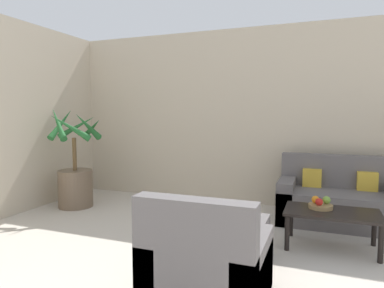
{
  "coord_description": "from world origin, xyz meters",
  "views": [
    {
      "loc": [
        0.41,
        1.1,
        1.41
      ],
      "look_at": [
        -1.2,
        5.33,
        1.0
      ],
      "focal_mm": 32.0,
      "sensor_mm": 36.0,
      "label": 1
    }
  ],
  "objects_px": {
    "apple_red": "(319,202)",
    "armchair": "(208,268)",
    "potted_palm": "(75,175)",
    "orange_fruit": "(315,200)",
    "apple_green": "(327,200)",
    "fruit_bowl": "(321,206)",
    "sofa_loveseat": "(339,201)",
    "coffee_table": "(332,216)",
    "ottoman": "(237,238)"
  },
  "relations": [
    {
      "from": "apple_red",
      "to": "armchair",
      "type": "xyz_separation_m",
      "value": [
        -0.75,
        -1.47,
        -0.2
      ]
    },
    {
      "from": "potted_palm",
      "to": "orange_fruit",
      "type": "relative_size",
      "value": 18.59
    },
    {
      "from": "apple_green",
      "to": "fruit_bowl",
      "type": "bearing_deg",
      "value": -139.46
    },
    {
      "from": "fruit_bowl",
      "to": "sofa_loveseat",
      "type": "bearing_deg",
      "value": 75.63
    },
    {
      "from": "potted_palm",
      "to": "sofa_loveseat",
      "type": "height_order",
      "value": "potted_palm"
    },
    {
      "from": "sofa_loveseat",
      "to": "armchair",
      "type": "height_order",
      "value": "armchair"
    },
    {
      "from": "potted_palm",
      "to": "sofa_loveseat",
      "type": "relative_size",
      "value": 1.02
    },
    {
      "from": "armchair",
      "to": "orange_fruit",
      "type": "bearing_deg",
      "value": 65.3
    },
    {
      "from": "apple_green",
      "to": "orange_fruit",
      "type": "xyz_separation_m",
      "value": [
        -0.11,
        -0.02,
        -0.0
      ]
    },
    {
      "from": "sofa_loveseat",
      "to": "potted_palm",
      "type": "bearing_deg",
      "value": -171.42
    },
    {
      "from": "potted_palm",
      "to": "fruit_bowl",
      "type": "xyz_separation_m",
      "value": [
        3.46,
        -0.29,
        -0.06
      ]
    },
    {
      "from": "coffee_table",
      "to": "apple_green",
      "type": "distance_m",
      "value": 0.19
    },
    {
      "from": "potted_palm",
      "to": "orange_fruit",
      "type": "bearing_deg",
      "value": -4.37
    },
    {
      "from": "potted_palm",
      "to": "armchair",
      "type": "relative_size",
      "value": 1.76
    },
    {
      "from": "sofa_loveseat",
      "to": "apple_red",
      "type": "xyz_separation_m",
      "value": [
        -0.23,
        -0.9,
        0.19
      ]
    },
    {
      "from": "apple_red",
      "to": "apple_green",
      "type": "height_order",
      "value": "apple_green"
    },
    {
      "from": "sofa_loveseat",
      "to": "ottoman",
      "type": "xyz_separation_m",
      "value": [
        -0.97,
        -1.51,
        -0.09
      ]
    },
    {
      "from": "fruit_bowl",
      "to": "armchair",
      "type": "relative_size",
      "value": 0.29
    },
    {
      "from": "fruit_bowl",
      "to": "apple_red",
      "type": "bearing_deg",
      "value": -106.36
    },
    {
      "from": "sofa_loveseat",
      "to": "apple_green",
      "type": "relative_size",
      "value": 17.85
    },
    {
      "from": "coffee_table",
      "to": "orange_fruit",
      "type": "bearing_deg",
      "value": 150.33
    },
    {
      "from": "apple_green",
      "to": "orange_fruit",
      "type": "bearing_deg",
      "value": -170.49
    },
    {
      "from": "ottoman",
      "to": "fruit_bowl",
      "type": "bearing_deg",
      "value": 41.8
    },
    {
      "from": "fruit_bowl",
      "to": "apple_green",
      "type": "distance_m",
      "value": 0.1
    },
    {
      "from": "sofa_loveseat",
      "to": "apple_green",
      "type": "bearing_deg",
      "value": -101.29
    },
    {
      "from": "sofa_loveseat",
      "to": "apple_red",
      "type": "height_order",
      "value": "sofa_loveseat"
    },
    {
      "from": "coffee_table",
      "to": "ottoman",
      "type": "xyz_separation_m",
      "value": [
        -0.86,
        -0.61,
        -0.14
      ]
    },
    {
      "from": "fruit_bowl",
      "to": "armchair",
      "type": "xyz_separation_m",
      "value": [
        -0.77,
        -1.52,
        -0.14
      ]
    },
    {
      "from": "potted_palm",
      "to": "fruit_bowl",
      "type": "height_order",
      "value": "potted_palm"
    },
    {
      "from": "coffee_table",
      "to": "armchair",
      "type": "height_order",
      "value": "armchair"
    },
    {
      "from": "potted_palm",
      "to": "fruit_bowl",
      "type": "bearing_deg",
      "value": -4.8
    },
    {
      "from": "sofa_loveseat",
      "to": "coffee_table",
      "type": "xyz_separation_m",
      "value": [
        -0.1,
        -0.91,
        0.05
      ]
    },
    {
      "from": "armchair",
      "to": "fruit_bowl",
      "type": "bearing_deg",
      "value": 63.22
    },
    {
      "from": "apple_green",
      "to": "coffee_table",
      "type": "bearing_deg",
      "value": -64.11
    },
    {
      "from": "sofa_loveseat",
      "to": "fruit_bowl",
      "type": "bearing_deg",
      "value": -104.37
    },
    {
      "from": "coffee_table",
      "to": "orange_fruit",
      "type": "relative_size",
      "value": 11.61
    },
    {
      "from": "sofa_loveseat",
      "to": "orange_fruit",
      "type": "relative_size",
      "value": 18.24
    },
    {
      "from": "armchair",
      "to": "ottoman",
      "type": "xyz_separation_m",
      "value": [
        0.02,
        0.85,
        -0.07
      ]
    },
    {
      "from": "orange_fruit",
      "to": "potted_palm",
      "type": "bearing_deg",
      "value": 175.63
    },
    {
      "from": "coffee_table",
      "to": "fruit_bowl",
      "type": "xyz_separation_m",
      "value": [
        -0.11,
        0.06,
        0.07
      ]
    },
    {
      "from": "apple_green",
      "to": "armchair",
      "type": "xyz_separation_m",
      "value": [
        -0.83,
        -1.57,
        -0.21
      ]
    },
    {
      "from": "potted_palm",
      "to": "armchair",
      "type": "xyz_separation_m",
      "value": [
        2.69,
        -1.81,
        -0.2
      ]
    },
    {
      "from": "potted_palm",
      "to": "ottoman",
      "type": "height_order",
      "value": "potted_palm"
    },
    {
      "from": "apple_red",
      "to": "apple_green",
      "type": "bearing_deg",
      "value": 54.86
    },
    {
      "from": "coffee_table",
      "to": "apple_green",
      "type": "relative_size",
      "value": 11.37
    },
    {
      "from": "coffee_table",
      "to": "fruit_bowl",
      "type": "relative_size",
      "value": 3.78
    },
    {
      "from": "orange_fruit",
      "to": "fruit_bowl",
      "type": "bearing_deg",
      "value": -29.39
    },
    {
      "from": "apple_green",
      "to": "orange_fruit",
      "type": "distance_m",
      "value": 0.11
    },
    {
      "from": "coffee_table",
      "to": "fruit_bowl",
      "type": "distance_m",
      "value": 0.15
    },
    {
      "from": "potted_palm",
      "to": "coffee_table",
      "type": "distance_m",
      "value": 3.59
    }
  ]
}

